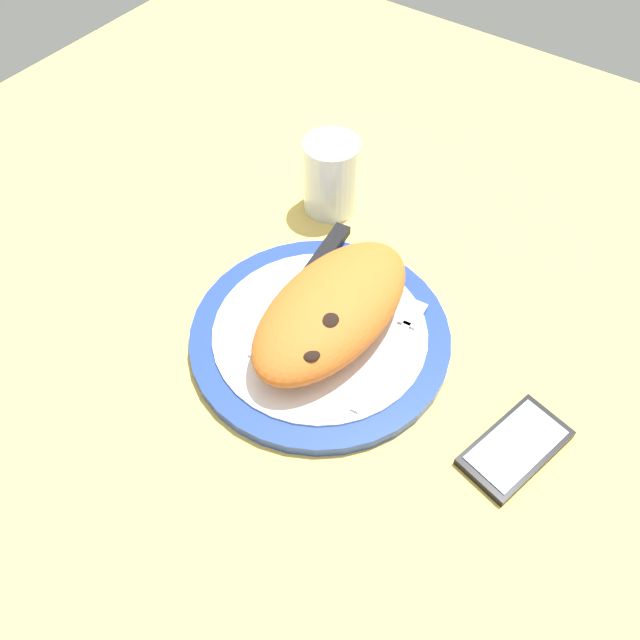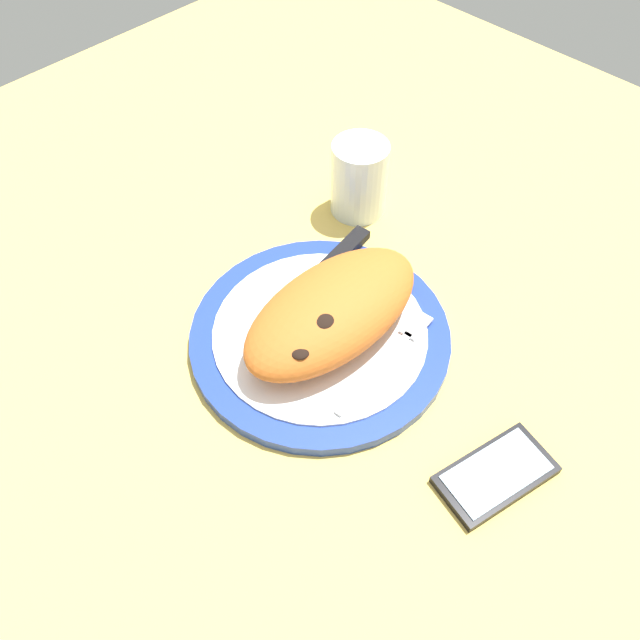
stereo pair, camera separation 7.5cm
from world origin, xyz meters
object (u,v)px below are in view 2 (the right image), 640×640
smartphone (499,471)px  water_glass (359,183)px  fork (391,353)px  plate (320,336)px  calzone (332,311)px  knife (328,268)px

smartphone → water_glass: 42.07cm
fork → smartphone: fork is taller
plate → smartphone: plate is taller
calzone → fork: (2.10, -7.18, -3.14)cm
calzone → water_glass: 23.04cm
plate → fork: 8.70cm
plate → knife: size_ratio=1.31×
plate → knife: knife is taller
plate → fork: size_ratio=1.72×
fork → water_glass: bearing=50.5°
plate → calzone: size_ratio=1.25×
smartphone → calzone: bearing=88.6°
plate → knife: 9.57cm
plate → water_glass: size_ratio=2.90×
water_glass → smartphone: bearing=-117.7°
fork → knife: size_ratio=0.77×
knife → water_glass: (12.57, 6.45, 2.25)cm
plate → calzone: (1.09, -0.84, 4.26)cm
smartphone → knife: bearing=77.3°
fork → plate: bearing=111.7°
plate → calzone: 4.47cm
calzone → water_glass: water_glass is taller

